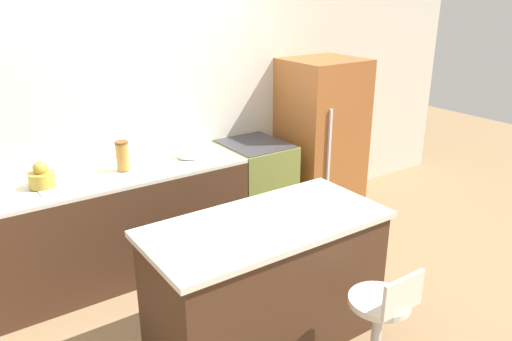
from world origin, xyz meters
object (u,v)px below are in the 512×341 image
Objects in this scene: refrigerator at (321,139)px; kettle at (41,177)px; stool_chair at (380,325)px; mixing_bowl at (190,152)px; oven_range at (255,188)px.

kettle is at bearing 179.76° from refrigerator.
mixing_bowl reaches higher than stool_chair.
mixing_bowl is (-1.49, 0.01, 0.13)m from refrigerator.
oven_range is 0.56× the size of refrigerator.
refrigerator is at bearing 57.05° from stool_chair.
stool_chair is at bearing -85.78° from mixing_bowl.
stool_chair is at bearing -104.09° from oven_range.
mixing_bowl is (1.20, 0.00, -0.04)m from kettle.
refrigerator is 7.39× the size of mixing_bowl.
stool_chair is at bearing -122.95° from refrigerator.
kettle reaches higher than stool_chair.
kettle is 0.88× the size of mixing_bowl.
stool_chair is 3.63× the size of mixing_bowl.
stool_chair is 2.15m from mixing_bowl.
refrigerator reaches higher than stool_chair.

